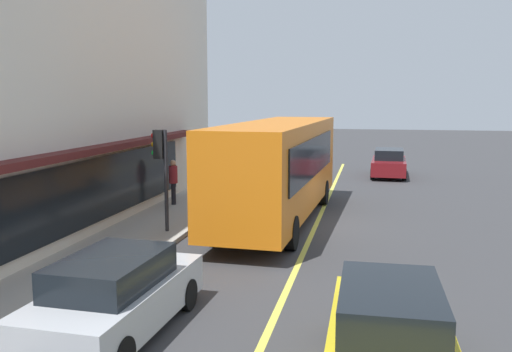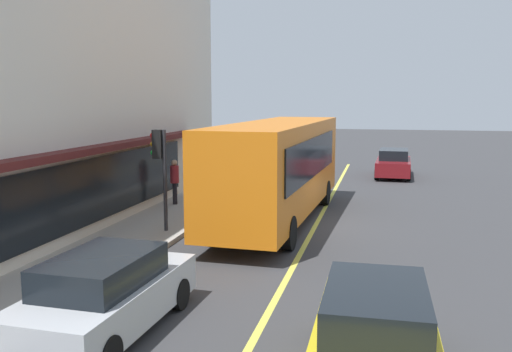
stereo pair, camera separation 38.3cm
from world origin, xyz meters
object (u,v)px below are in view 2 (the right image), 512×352
Objects in this scene: pedestrian_mid_block at (175,177)px; car_yellow at (375,340)px; pedestrian_near_storefront at (210,164)px; pedestrian_by_curb at (232,156)px; car_silver at (106,295)px; car_maroon at (393,163)px; bus at (279,166)px; traffic_light at (160,156)px.

car_yellow is at bearing -146.94° from pedestrian_mid_block.
pedestrian_by_curb is at bearing -1.08° from pedestrian_near_storefront.
car_maroon is at bearing -13.80° from car_silver.
pedestrian_near_storefront is (6.73, 4.68, -0.85)m from bus.
bus is at bearing -156.02° from pedestrian_by_curb.
car_yellow is at bearing 178.48° from car_maroon.
traffic_light is 1.93× the size of pedestrian_by_curb.
traffic_light is at bearing -174.25° from pedestrian_by_curb.
car_yellow is 4.94m from car_silver.
car_maroon is 2.64× the size of pedestrian_near_storefront.
traffic_light reaches higher than car_silver.
car_silver is at bearing 172.17° from bus.
traffic_light is (-2.75, 3.29, 0.55)m from bus.
pedestrian_by_curb reaches higher than car_maroon.
car_yellow is 2.59× the size of pedestrian_by_curb.
traffic_light is 0.74× the size of car_yellow.
car_silver is at bearing 166.20° from car_maroon.
pedestrian_mid_block is at bearing 15.21° from car_silver.
bus is at bearing 17.98° from car_yellow.
car_maroon is 2.46× the size of pedestrian_mid_block.
car_silver and car_maroon have the same top height.
car_yellow is 0.99× the size of car_maroon.
car_maroon is at bearing -57.29° from pedestrian_near_storefront.
pedestrian_mid_block is at bearing 33.06° from car_yellow.
traffic_light reaches higher than car_yellow.
bus is 6.79× the size of pedestrian_near_storefront.
pedestrian_by_curb is at bearing 103.00° from car_maroon.
pedestrian_mid_block reaches higher than pedestrian_near_storefront.
pedestrian_mid_block reaches higher than car_yellow.
bus is at bearing -107.95° from pedestrian_mid_block.
car_maroon is at bearing -38.12° from pedestrian_mid_block.
car_maroon is at bearing -18.39° from bus.
pedestrian_mid_block reaches higher than car_maroon.
pedestrian_near_storefront is at bearing 11.24° from car_silver.
pedestrian_near_storefront reaches higher than car_silver.
pedestrian_near_storefront reaches higher than car_yellow.
traffic_light is at bearing 14.97° from car_silver.
car_yellow is 22.64m from pedestrian_by_curb.
car_yellow and car_silver have the same top height.
car_yellow is 0.99× the size of car_silver.
traffic_light is 4.55m from pedestrian_mid_block.
car_yellow is 19.32m from pedestrian_near_storefront.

